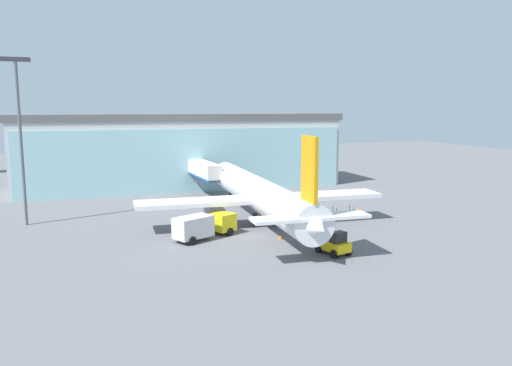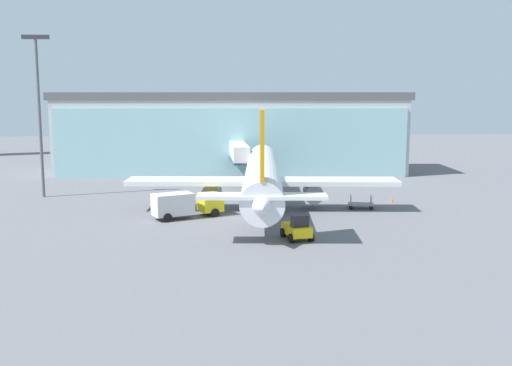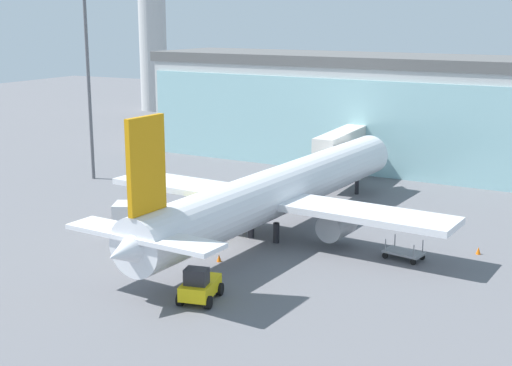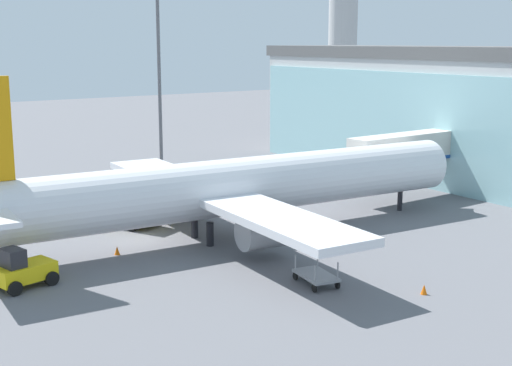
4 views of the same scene
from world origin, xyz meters
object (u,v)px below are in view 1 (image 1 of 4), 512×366
airplane (259,194)px  baggage_cart (343,214)px  jet_bridge (201,170)px  apron_light_mast (20,128)px  catering_truck (203,226)px  safety_cone_nose (281,237)px  safety_cone_wingtip (359,208)px  pushback_tug (334,244)px

airplane → baggage_cart: size_ratio=12.92×
jet_bridge → apron_light_mast: bearing=113.3°
airplane → catering_truck: size_ratio=5.23×
airplane → baggage_cart: (10.92, -1.51, -2.99)m
apron_light_mast → safety_cone_nose: apron_light_mast is taller
jet_bridge → safety_cone_nose: 28.81m
apron_light_mast → baggage_cart: 40.41m
airplane → safety_cone_nose: 8.80m
catering_truck → apron_light_mast: bearing=118.1°
jet_bridge → safety_cone_wingtip: bearing=-138.0°
jet_bridge → catering_truck: 26.37m
apron_light_mast → safety_cone_nose: (25.78, -17.03, -11.32)m
jet_bridge → safety_cone_nose: size_ratio=25.62×
jet_bridge → safety_cone_wingtip: size_ratio=25.62×
safety_cone_wingtip → catering_truck: bearing=-163.3°
jet_bridge → airplane: airplane is taller
jet_bridge → baggage_cart: size_ratio=4.61×
pushback_tug → safety_cone_nose: pushback_tug is taller
safety_cone_nose → baggage_cart: bearing=29.7°
airplane → pushback_tug: (1.86, -14.99, -2.52)m
catering_truck → safety_cone_wingtip: catering_truck is taller
catering_truck → safety_cone_nose: (7.65, -3.13, -1.19)m
apron_light_mast → safety_cone_nose: bearing=-33.4°
catering_truck → safety_cone_nose: 8.35m
pushback_tug → jet_bridge: bearing=-6.3°
pushback_tug → safety_cone_nose: bearing=8.7°
baggage_cart → safety_cone_wingtip: (4.62, 3.65, -0.23)m
airplane → safety_cone_nose: bearing=179.5°
apron_light_mast → jet_bridge: bearing=24.9°
jet_bridge → apron_light_mast: size_ratio=0.72×
catering_truck → pushback_tug: size_ratio=2.15×
catering_truck → safety_cone_wingtip: (23.95, 7.17, -1.19)m
apron_light_mast → airplane: bearing=-18.5°
safety_cone_wingtip → jet_bridge: bearing=133.6°
jet_bridge → safety_cone_wingtip: (17.36, -18.22, -3.95)m
jet_bridge → catering_truck: jet_bridge is taller
apron_light_mast → catering_truck: (18.12, -13.90, -10.13)m
pushback_tug → safety_cone_nose: size_ratio=6.38×
baggage_cart → pushback_tug: pushback_tug is taller
safety_cone_nose → safety_cone_wingtip: size_ratio=1.00×
safety_cone_nose → airplane: bearing=84.8°
safety_cone_nose → safety_cone_wingtip: (16.30, 10.30, 0.00)m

